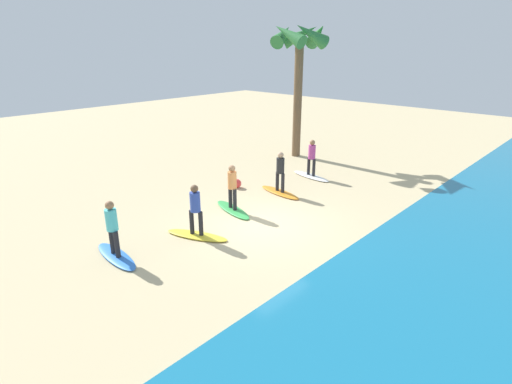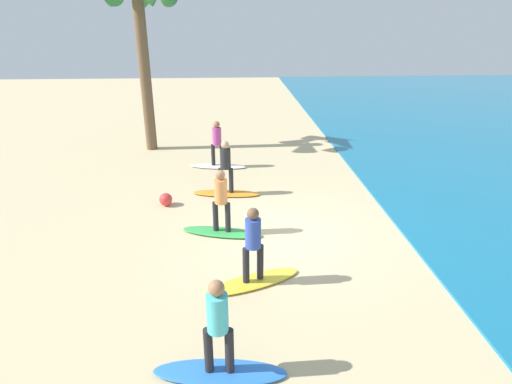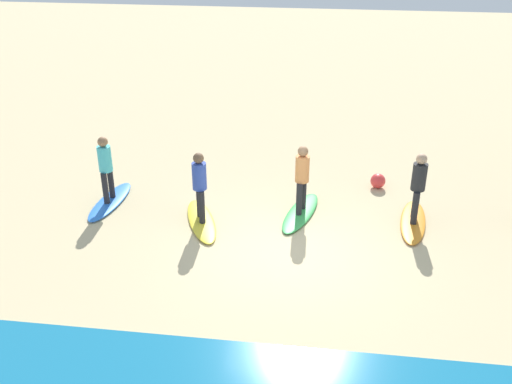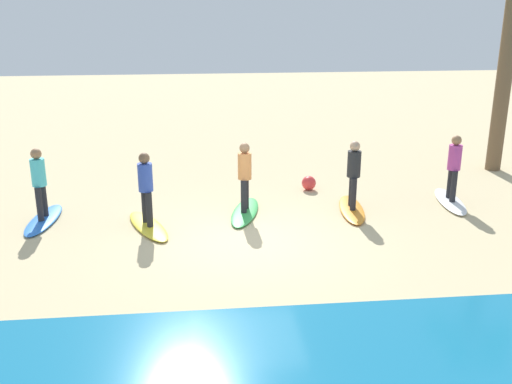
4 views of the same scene
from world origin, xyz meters
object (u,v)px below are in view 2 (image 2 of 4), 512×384
Objects in this scene: surfboard_white at (218,166)px; surfboard_blue at (220,372)px; surfer_orange at (225,163)px; surfer_blue at (218,321)px; palm_tree at (138,6)px; surfboard_orange at (226,193)px; surfboard_yellow at (253,281)px; surfer_white at (217,140)px; surfer_green at (221,197)px; surfer_yellow at (253,240)px; beach_ball at (166,199)px; surfboard_green at (222,232)px.

surfboard_blue is at bearing -80.12° from surfboard_white.
surfer_orange and surfer_blue have the same top height.
palm_tree reaches higher than surfboard_white.
surfer_orange reaches higher than surfboard_orange.
surfboard_white is 1.28× the size of surfer_blue.
surfboard_orange is 0.99m from surfer_orange.
surfboard_yellow is at bearing -74.67° from surfboard_white.
surfer_white is 1.00× the size of surfer_green.
surfer_yellow is 0.78× the size of surfboard_blue.
surfboard_orange is 1.28× the size of surfer_yellow.
surfboard_orange is at bearing -74.56° from surfboard_white.
surfer_white is at bearing 0.00° from surfboard_white.
surfboard_orange is 1.91m from beach_ball.
surfboard_blue is 13.91m from palm_tree.
surfboard_green is at bearing -79.09° from surfboard_white.
surfer_green is (2.58, -0.09, 0.99)m from surfboard_orange.
surfer_blue is (2.41, -0.64, 0.99)m from surfboard_yellow.
surfboard_orange is at bearing 0.00° from surfer_orange.
palm_tree reaches higher than surfboard_orange.
surfboard_blue is at bearing -14.93° from surfer_yellow.
surfer_blue is (2.41, -0.64, 0.00)m from surfer_yellow.
surfboard_blue is 5.51× the size of beach_ball.
surfboard_green is 1.28× the size of surfer_yellow.
beach_ball is at bearing -23.36° from surfer_white.
surfboard_orange and surfboard_blue have the same top height.
surfboard_green is (5.20, 0.24, 0.00)m from surfboard_white.
surfer_orange is 7.23m from surfer_blue.
surfer_white is at bearing 104.69° from surfboard_orange.
surfboard_orange and surfboard_green have the same top height.
surfer_orange is at bearing 31.37° from palm_tree.
surfer_yellow is 4.81m from beach_ball.
palm_tree is at bearing 108.83° from surfboard_blue.
beach_ball is at bearing -150.58° from surfboard_orange.
beach_ball reaches higher than surfboard_green.
surfer_orange is at bearing 7.19° from surfer_white.
surfboard_yellow is at bearing -58.90° from surfboard_green.
surfer_yellow is at bearing -0.00° from surfboard_yellow.
beach_ball is at bearing 109.54° from surfboard_blue.
surfer_white is at bearing 106.78° from surfboard_green.
surfer_white is (0.00, 0.00, 0.99)m from surfboard_white.
surfer_white is 0.78× the size of surfboard_blue.
surfer_green is 0.24× the size of palm_tree.
surfboard_yellow is (4.81, 0.59, 0.00)m from surfboard_orange.
beach_ball is (-6.52, -1.72, -0.85)m from surfer_blue.
surfboard_green is 4.75m from surfer_blue.
surfer_blue is (9.85, 0.28, 0.00)m from surfer_white.
surfer_white is 7.55m from surfboard_yellow.
surfer_yellow reaches higher than surfboard_white.
surfboard_green is at bearing 21.58° from palm_tree.
surfboard_yellow is (7.43, 0.92, 0.00)m from surfboard_white.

